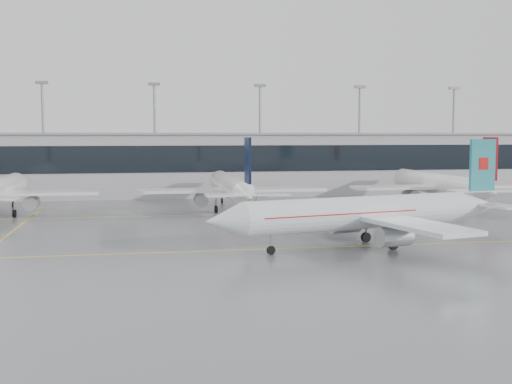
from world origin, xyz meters
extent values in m
plane|color=slate|center=(0.00, 0.00, 0.00)|extent=(320.00, 320.00, 0.00)
cube|color=yellow|center=(0.00, 0.00, 0.01)|extent=(120.00, 0.25, 0.01)
cube|color=yellow|center=(0.00, 30.00, 0.01)|extent=(120.00, 0.25, 0.01)
cube|color=yellow|center=(-30.00, 15.00, 0.01)|extent=(0.25, 60.00, 0.01)
cube|color=#A5A5A9|center=(0.00, 62.00, 6.00)|extent=(180.00, 15.00, 12.00)
cube|color=black|center=(0.00, 54.45, 7.50)|extent=(180.00, 0.20, 5.00)
cube|color=gray|center=(0.00, 62.00, 12.20)|extent=(182.00, 16.00, 0.40)
cylinder|color=gray|center=(-33.00, 68.00, 11.00)|extent=(0.50, 0.50, 22.00)
cube|color=gray|center=(-33.00, 68.00, 22.30)|extent=(2.40, 1.00, 0.60)
cylinder|color=gray|center=(-11.00, 68.00, 11.00)|extent=(0.50, 0.50, 22.00)
cube|color=gray|center=(-11.00, 68.00, 22.30)|extent=(2.40, 1.00, 0.60)
cylinder|color=gray|center=(11.00, 68.00, 11.00)|extent=(0.50, 0.50, 22.00)
cube|color=gray|center=(11.00, 68.00, 22.30)|extent=(2.40, 1.00, 0.60)
cylinder|color=gray|center=(33.00, 68.00, 11.00)|extent=(0.50, 0.50, 22.00)
cube|color=gray|center=(33.00, 68.00, 22.30)|extent=(2.40, 1.00, 0.60)
cylinder|color=gray|center=(55.00, 68.00, 11.00)|extent=(0.50, 0.50, 22.00)
cube|color=gray|center=(55.00, 68.00, 22.30)|extent=(2.40, 1.00, 0.60)
cylinder|color=silver|center=(9.04, -0.68, 3.75)|extent=(27.11, 9.61, 3.54)
cone|color=silver|center=(-6.06, -4.22, 3.75)|extent=(4.70, 4.36, 3.54)
cone|color=silver|center=(24.92, 3.03, 3.75)|extent=(6.26, 4.73, 3.54)
cube|color=silver|center=(10.50, -0.34, 3.35)|extent=(11.54, 29.64, 0.45)
cube|color=silver|center=(25.11, 3.08, 4.05)|extent=(5.29, 11.60, 0.25)
cube|color=teal|center=(25.31, 3.12, 8.55)|extent=(3.59, 1.16, 6.05)
cylinder|color=#9C9CA1|center=(11.11, -5.13, 1.85)|extent=(3.98, 2.86, 2.10)
cylinder|color=#9C9CA1|center=(8.92, 4.22, 1.85)|extent=(3.98, 2.86, 2.10)
cylinder|color=gray|center=(-1.19, -3.08, 1.22)|extent=(0.20, 0.20, 1.53)
cylinder|color=black|center=(-1.19, -3.08, 0.45)|extent=(0.94, 0.50, 0.90)
cylinder|color=gray|center=(12.07, -2.65, 1.32)|extent=(0.24, 0.24, 1.53)
cylinder|color=black|center=(12.07, -2.65, 0.55)|extent=(1.17, 0.69, 1.10)
cylinder|color=gray|center=(10.88, 2.42, 1.32)|extent=(0.24, 0.24, 1.53)
cylinder|color=black|center=(10.88, 2.42, 0.55)|extent=(1.17, 0.69, 1.10)
cube|color=#B70F0F|center=(25.31, 3.12, 8.72)|extent=(1.47, 0.76, 1.40)
cube|color=#B70F0F|center=(6.12, -1.37, 3.95)|extent=(18.34, 7.59, 0.12)
cone|color=white|center=(-35.00, 50.68, 3.80)|extent=(3.59, 4.00, 3.59)
cylinder|color=#9C9CA1|center=(-30.20, 34.00, 1.90)|extent=(2.10, 3.60, 2.10)
cylinder|color=gray|center=(-35.00, 45.68, 1.23)|extent=(0.20, 0.20, 1.56)
cylinder|color=black|center=(-35.00, 45.68, 0.45)|extent=(0.30, 0.90, 0.90)
cylinder|color=gray|center=(-32.40, 32.50, 1.33)|extent=(0.24, 0.24, 1.56)
cylinder|color=black|center=(-32.40, 32.50, 0.55)|extent=(0.45, 1.10, 1.10)
cylinder|color=white|center=(0.00, 35.00, 3.80)|extent=(3.59, 27.36, 3.59)
cone|color=white|center=(0.00, 50.68, 3.80)|extent=(3.59, 4.00, 3.59)
cone|color=white|center=(0.00, 18.52, 3.80)|extent=(3.59, 5.60, 3.59)
cube|color=white|center=(0.00, 33.50, 3.40)|extent=(29.64, 5.00, 0.45)
cube|color=white|center=(0.00, 18.32, 4.10)|extent=(11.40, 2.80, 0.25)
cube|color=black|center=(0.00, 18.12, 8.66)|extent=(0.35, 3.60, 6.12)
cylinder|color=#9C9CA1|center=(-4.80, 34.00, 1.90)|extent=(2.10, 3.60, 2.10)
cylinder|color=#9C9CA1|center=(4.80, 34.00, 1.90)|extent=(2.10, 3.60, 2.10)
cylinder|color=gray|center=(0.00, 45.68, 1.23)|extent=(0.20, 0.20, 1.56)
cylinder|color=black|center=(0.00, 45.68, 0.45)|extent=(0.30, 0.90, 0.90)
cylinder|color=gray|center=(-2.60, 32.50, 1.33)|extent=(0.24, 0.24, 1.56)
cylinder|color=black|center=(-2.60, 32.50, 0.55)|extent=(0.45, 1.10, 1.10)
cylinder|color=gray|center=(2.60, 32.50, 1.33)|extent=(0.24, 0.24, 1.56)
cylinder|color=black|center=(2.60, 32.50, 0.55)|extent=(0.45, 1.10, 1.10)
cylinder|color=white|center=(35.00, 35.00, 3.80)|extent=(3.59, 27.36, 3.59)
cone|color=white|center=(35.00, 50.68, 3.80)|extent=(3.59, 4.00, 3.59)
cone|color=white|center=(35.00, 18.52, 3.80)|extent=(3.59, 5.60, 3.59)
cube|color=white|center=(35.00, 33.50, 3.40)|extent=(29.64, 5.00, 0.45)
cube|color=white|center=(35.00, 18.32, 4.10)|extent=(11.40, 2.80, 0.25)
cube|color=maroon|center=(35.00, 18.12, 8.66)|extent=(0.35, 3.60, 6.12)
cylinder|color=#9C9CA1|center=(30.20, 34.00, 1.90)|extent=(2.10, 3.60, 2.10)
cylinder|color=#9C9CA1|center=(39.80, 34.00, 1.90)|extent=(2.10, 3.60, 2.10)
cylinder|color=gray|center=(35.00, 45.68, 1.23)|extent=(0.20, 0.20, 1.56)
cylinder|color=black|center=(35.00, 45.68, 0.45)|extent=(0.30, 0.90, 0.90)
cylinder|color=gray|center=(32.40, 32.50, 1.33)|extent=(0.24, 0.24, 1.56)
cylinder|color=black|center=(32.40, 32.50, 0.55)|extent=(0.45, 1.10, 1.10)
cylinder|color=gray|center=(37.60, 32.50, 1.33)|extent=(0.24, 0.24, 1.56)
cylinder|color=black|center=(37.60, 32.50, 0.55)|extent=(0.45, 1.10, 1.10)
camera|label=1|loc=(-14.09, -65.79, 12.20)|focal=45.00mm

